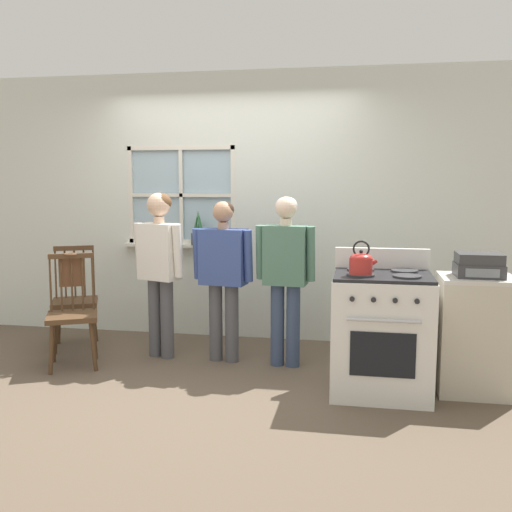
{
  "coord_description": "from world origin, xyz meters",
  "views": [
    {
      "loc": [
        1.27,
        -4.3,
        1.62
      ],
      "look_at": [
        0.44,
        0.29,
        1.0
      ],
      "focal_mm": 40.0,
      "sensor_mm": 36.0,
      "label": 1
    }
  ],
  "objects_px": {
    "chair_by_window": "(72,316)",
    "side_counter": "(475,334)",
    "potted_plant": "(198,233)",
    "stove": "(381,332)",
    "person_teen_center": "(223,267)",
    "person_elderly_left": "(160,258)",
    "person_adult_right": "(286,267)",
    "kettle": "(361,262)",
    "stereo": "(479,265)",
    "handbag": "(72,271)",
    "chair_near_wall": "(75,302)"
  },
  "relations": [
    {
      "from": "stereo",
      "to": "chair_near_wall",
      "type": "bearing_deg",
      "value": 170.97
    },
    {
      "from": "chair_by_window",
      "to": "side_counter",
      "type": "xyz_separation_m",
      "value": [
        3.34,
        -0.01,
        0.0
      ]
    },
    {
      "from": "chair_near_wall",
      "to": "potted_plant",
      "type": "bearing_deg",
      "value": 3.69
    },
    {
      "from": "person_teen_center",
      "to": "person_adult_right",
      "type": "bearing_deg",
      "value": 3.85
    },
    {
      "from": "chair_by_window",
      "to": "stereo",
      "type": "bearing_deg",
      "value": -26.0
    },
    {
      "from": "potted_plant",
      "to": "handbag",
      "type": "xyz_separation_m",
      "value": [
        -0.92,
        -0.91,
        -0.27
      ]
    },
    {
      "from": "chair_near_wall",
      "to": "stereo",
      "type": "distance_m",
      "value": 3.68
    },
    {
      "from": "chair_by_window",
      "to": "kettle",
      "type": "xyz_separation_m",
      "value": [
        2.46,
        -0.3,
        0.57
      ]
    },
    {
      "from": "kettle",
      "to": "stereo",
      "type": "bearing_deg",
      "value": 17.04
    },
    {
      "from": "person_elderly_left",
      "to": "person_adult_right",
      "type": "relative_size",
      "value": 1.02
    },
    {
      "from": "chair_near_wall",
      "to": "chair_by_window",
      "type": "bearing_deg",
      "value": -88.66
    },
    {
      "from": "person_elderly_left",
      "to": "kettle",
      "type": "bearing_deg",
      "value": -2.07
    },
    {
      "from": "stereo",
      "to": "person_elderly_left",
      "type": "bearing_deg",
      "value": 171.05
    },
    {
      "from": "person_teen_center",
      "to": "kettle",
      "type": "xyz_separation_m",
      "value": [
        1.2,
        -0.67,
        0.17
      ]
    },
    {
      "from": "person_teen_center",
      "to": "handbag",
      "type": "height_order",
      "value": "person_teen_center"
    },
    {
      "from": "stove",
      "to": "person_teen_center",
      "type": "bearing_deg",
      "value": 158.46
    },
    {
      "from": "chair_by_window",
      "to": "chair_near_wall",
      "type": "bearing_deg",
      "value": 90.26
    },
    {
      "from": "kettle",
      "to": "stereo",
      "type": "distance_m",
      "value": 0.91
    },
    {
      "from": "chair_by_window",
      "to": "person_elderly_left",
      "type": "xyz_separation_m",
      "value": [
        0.67,
        0.39,
        0.47
      ]
    },
    {
      "from": "person_elderly_left",
      "to": "person_teen_center",
      "type": "distance_m",
      "value": 0.6
    },
    {
      "from": "person_teen_center",
      "to": "person_adult_right",
      "type": "xyz_separation_m",
      "value": [
        0.56,
        -0.04,
        0.02
      ]
    },
    {
      "from": "kettle",
      "to": "side_counter",
      "type": "distance_m",
      "value": 1.08
    },
    {
      "from": "chair_near_wall",
      "to": "handbag",
      "type": "bearing_deg",
      "value": -88.5
    },
    {
      "from": "person_adult_right",
      "to": "handbag",
      "type": "bearing_deg",
      "value": -171.21
    },
    {
      "from": "chair_by_window",
      "to": "person_adult_right",
      "type": "bearing_deg",
      "value": -15.07
    },
    {
      "from": "potted_plant",
      "to": "stereo",
      "type": "bearing_deg",
      "value": -24.59
    },
    {
      "from": "person_elderly_left",
      "to": "person_adult_right",
      "type": "xyz_separation_m",
      "value": [
        1.16,
        -0.05,
        -0.04
      ]
    },
    {
      "from": "chair_near_wall",
      "to": "person_elderly_left",
      "type": "xyz_separation_m",
      "value": [
        0.93,
        -0.15,
        0.47
      ]
    },
    {
      "from": "stove",
      "to": "stereo",
      "type": "xyz_separation_m",
      "value": [
        0.71,
        0.14,
        0.51
      ]
    },
    {
      "from": "person_teen_center",
      "to": "kettle",
      "type": "height_order",
      "value": "person_teen_center"
    },
    {
      "from": "person_adult_right",
      "to": "stereo",
      "type": "xyz_separation_m",
      "value": [
        1.51,
        -0.37,
        0.11
      ]
    },
    {
      "from": "stove",
      "to": "chair_by_window",
      "type": "bearing_deg",
      "value": 176.43
    },
    {
      "from": "chair_near_wall",
      "to": "person_elderly_left",
      "type": "bearing_deg",
      "value": -33.71
    },
    {
      "from": "chair_near_wall",
      "to": "potted_plant",
      "type": "xyz_separation_m",
      "value": [
        1.08,
        0.58,
        0.63
      ]
    },
    {
      "from": "chair_by_window",
      "to": "chair_near_wall",
      "type": "xyz_separation_m",
      "value": [
        -0.26,
        0.54,
        0.0
      ]
    },
    {
      "from": "side_counter",
      "to": "kettle",
      "type": "bearing_deg",
      "value": -161.72
    },
    {
      "from": "chair_by_window",
      "to": "stove",
      "type": "relative_size",
      "value": 0.9
    },
    {
      "from": "handbag",
      "to": "potted_plant",
      "type": "bearing_deg",
      "value": 44.67
    },
    {
      "from": "person_adult_right",
      "to": "handbag",
      "type": "height_order",
      "value": "person_adult_right"
    },
    {
      "from": "potted_plant",
      "to": "stove",
      "type": "bearing_deg",
      "value": -35.43
    },
    {
      "from": "person_elderly_left",
      "to": "person_teen_center",
      "type": "xyz_separation_m",
      "value": [
        0.6,
        -0.02,
        -0.06
      ]
    },
    {
      "from": "chair_by_window",
      "to": "person_elderly_left",
      "type": "bearing_deg",
      "value": 4.77
    },
    {
      "from": "person_adult_right",
      "to": "potted_plant",
      "type": "height_order",
      "value": "person_adult_right"
    },
    {
      "from": "person_adult_right",
      "to": "stove",
      "type": "relative_size",
      "value": 1.37
    },
    {
      "from": "kettle",
      "to": "handbag",
      "type": "height_order",
      "value": "kettle"
    },
    {
      "from": "person_elderly_left",
      "to": "stove",
      "type": "relative_size",
      "value": 1.39
    },
    {
      "from": "chair_by_window",
      "to": "person_adult_right",
      "type": "relative_size",
      "value": 0.66
    },
    {
      "from": "person_teen_center",
      "to": "person_adult_right",
      "type": "height_order",
      "value": "person_adult_right"
    },
    {
      "from": "side_counter",
      "to": "potted_plant",
      "type": "bearing_deg",
      "value": 155.8
    },
    {
      "from": "chair_by_window",
      "to": "chair_near_wall",
      "type": "distance_m",
      "value": 0.6
    }
  ]
}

